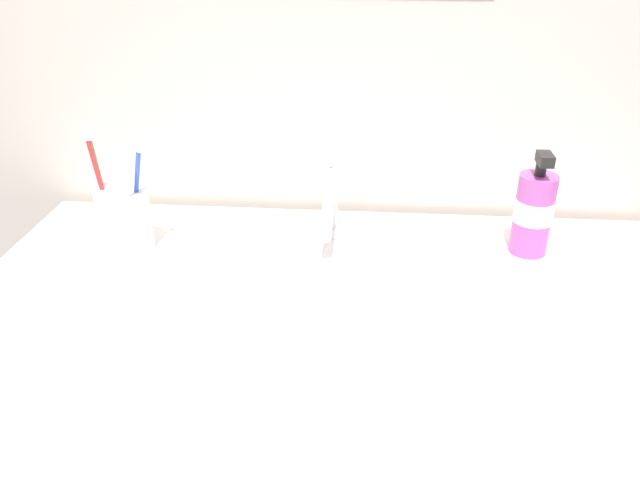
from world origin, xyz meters
TOP-DOWN VIEW (x-y plane):
  - tiled_wall_back at (0.00, 0.37)m, footprint 2.24×0.04m
  - sink_basin at (-0.03, 0.01)m, footprint 0.46×0.46m
  - faucet at (-0.03, 0.23)m, footprint 0.02×0.16m
  - toothbrush_cup at (-0.34, 0.16)m, footprint 0.08×0.08m
  - toothbrush_green at (-0.37, 0.17)m, footprint 0.03×0.01m
  - toothbrush_white at (-0.32, 0.13)m, footprint 0.04×0.04m
  - toothbrush_blue at (-0.31, 0.15)m, footprint 0.05×0.02m
  - toothbrush_red at (-0.36, 0.16)m, footprint 0.03×0.01m
  - soap_dispenser at (0.28, 0.20)m, footprint 0.06×0.06m

SIDE VIEW (x-z plane):
  - sink_basin at x=-0.03m, z-range 0.81..0.91m
  - toothbrush_cup at x=-0.34m, z-range 0.89..0.99m
  - faucet at x=-0.03m, z-range 0.89..1.02m
  - soap_dispenser at x=0.28m, z-range 0.88..1.04m
  - toothbrush_white at x=-0.32m, z-range 0.91..1.08m
  - toothbrush_blue at x=-0.31m, z-range 0.91..1.09m
  - toothbrush_green at x=-0.37m, z-range 0.91..1.10m
  - toothbrush_red at x=-0.36m, z-range 0.91..1.11m
  - tiled_wall_back at x=0.00m, z-range 0.00..2.40m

